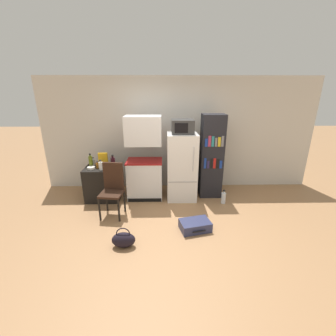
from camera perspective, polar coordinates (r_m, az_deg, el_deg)
The scene contains 19 objects.
ground_plane at distance 4.01m, azimuth 1.36°, elevation -15.57°, with size 24.00×24.00×0.00m, color #A3754C.
wall_back at distance 5.40m, azimuth 2.70°, elevation 8.57°, with size 6.40×0.10×2.60m.
side_table at distance 5.14m, azimuth -16.04°, elevation -3.61°, with size 0.72×0.63×0.73m.
kitchen_hutch at distance 4.87m, azimuth -6.02°, elevation 1.60°, with size 0.76×0.54×1.80m.
refrigerator at distance 4.86m, azimuth 3.51°, elevation 0.35°, with size 0.63×0.64×1.45m.
microwave at distance 4.66m, azimuth 3.73°, elevation 10.47°, with size 0.45×0.40×0.28m.
bookshelf at distance 5.01m, azimuth 10.95°, elevation 2.86°, with size 0.48×0.40×1.83m.
bottle_wine_dark at distance 4.80m, azimuth -13.79°, elevation 1.23°, with size 0.09×0.09×0.30m.
bottle_olive_oil at distance 5.07m, azimuth -19.04°, elevation 1.62°, with size 0.08×0.08×0.29m.
bottle_milk_white at distance 4.82m, azimuth -16.70°, elevation 0.55°, with size 0.09×0.09×0.21m.
bottle_clear_short at distance 5.22m, azimuth -18.42°, elevation 1.53°, with size 0.09×0.09×0.17m.
bottle_amber_beer at distance 4.96m, azimuth -17.45°, elevation 0.63°, with size 0.07×0.07×0.14m.
bottle_ketchup_red at distance 5.20m, azimuth -16.56°, elevation 1.89°, with size 0.07×0.07×0.21m.
bowl at distance 4.96m, azimuth -18.97°, elevation 0.02°, with size 0.16×0.16×0.04m.
cereal_box at distance 5.02m, azimuth -16.14°, elevation 2.06°, with size 0.19×0.07×0.30m.
chair at distance 4.37m, azimuth -13.88°, elevation -4.33°, with size 0.45×0.45×1.02m.
suitcase_large_flat at distance 4.01m, azimuth 6.89°, elevation -14.27°, with size 0.57×0.44×0.17m.
handbag at distance 3.66m, azimuth -11.23°, elevation -17.42°, with size 0.36×0.20×0.33m.
water_bottle_front at distance 4.95m, azimuth 13.91°, elevation -7.32°, with size 0.09×0.09×0.30m.
Camera 1 is at (-0.16, -3.30, 2.28)m, focal length 24.00 mm.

